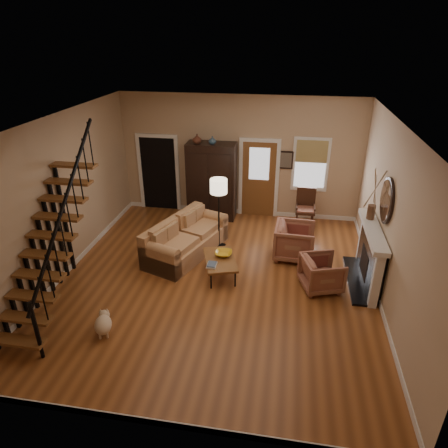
% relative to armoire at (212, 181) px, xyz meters
% --- Properties ---
extents(room, '(7.00, 7.33, 3.30)m').
position_rel_armoire_xyz_m(room, '(0.29, -1.39, 0.46)').
color(room, brown).
rests_on(room, ground).
extents(staircase, '(0.94, 2.80, 3.20)m').
position_rel_armoire_xyz_m(staircase, '(-2.08, -4.45, 0.55)').
color(staircase, brown).
rests_on(staircase, ground).
extents(fireplace, '(0.33, 1.95, 2.30)m').
position_rel_armoire_xyz_m(fireplace, '(3.83, -2.65, -0.31)').
color(fireplace, black).
rests_on(fireplace, ground).
extents(armoire, '(1.30, 0.60, 2.10)m').
position_rel_armoire_xyz_m(armoire, '(0.00, 0.00, 0.00)').
color(armoire, black).
rests_on(armoire, ground).
extents(vase_a, '(0.24, 0.24, 0.25)m').
position_rel_armoire_xyz_m(vase_a, '(-0.35, -0.10, 1.17)').
color(vase_a, '#4C2619').
rests_on(vase_a, armoire).
extents(vase_b, '(0.20, 0.20, 0.21)m').
position_rel_armoire_xyz_m(vase_b, '(0.05, -0.10, 1.16)').
color(vase_b, '#334C60').
rests_on(vase_b, armoire).
extents(sofa, '(1.69, 2.45, 0.84)m').
position_rel_armoire_xyz_m(sofa, '(-0.19, -2.15, -0.63)').
color(sofa, tan).
rests_on(sofa, ground).
extents(coffee_table, '(0.92, 1.20, 0.41)m').
position_rel_armoire_xyz_m(coffee_table, '(0.74, -2.92, -0.85)').
color(coffee_table, brown).
rests_on(coffee_table, ground).
extents(bowl, '(0.36, 0.36, 0.09)m').
position_rel_armoire_xyz_m(bowl, '(0.79, -2.77, -0.60)').
color(bowl, gold).
rests_on(bowl, coffee_table).
extents(books, '(0.20, 0.27, 0.05)m').
position_rel_armoire_xyz_m(books, '(0.62, -3.22, -0.62)').
color(books, beige).
rests_on(books, coffee_table).
extents(armchair_left, '(0.96, 0.95, 0.70)m').
position_rel_armoire_xyz_m(armchair_left, '(2.85, -3.04, -0.70)').
color(armchair_left, brown).
rests_on(armchair_left, ground).
extents(armchair_right, '(0.94, 0.92, 0.82)m').
position_rel_armoire_xyz_m(armchair_right, '(2.29, -1.88, -0.64)').
color(armchair_right, brown).
rests_on(armchair_right, ground).
extents(floor_lamp, '(0.51, 0.51, 1.73)m').
position_rel_armoire_xyz_m(floor_lamp, '(0.50, -1.68, -0.19)').
color(floor_lamp, black).
rests_on(floor_lamp, ground).
extents(side_chair, '(0.54, 0.54, 1.02)m').
position_rel_armoire_xyz_m(side_chair, '(2.55, -0.20, -0.54)').
color(side_chair, '#391F12').
rests_on(side_chair, ground).
extents(dog, '(0.43, 0.55, 0.35)m').
position_rel_armoire_xyz_m(dog, '(-0.92, -5.07, -0.87)').
color(dog, beige).
rests_on(dog, ground).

